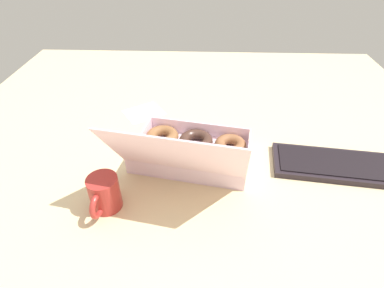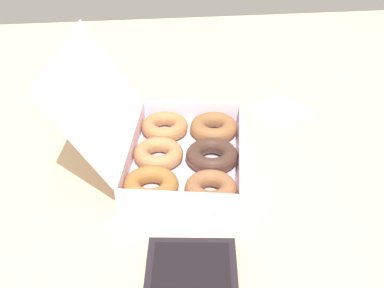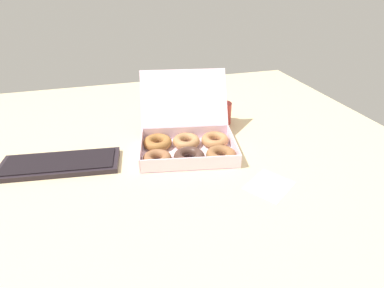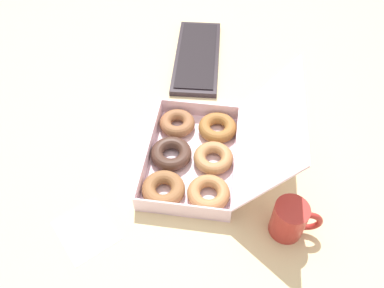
# 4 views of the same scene
# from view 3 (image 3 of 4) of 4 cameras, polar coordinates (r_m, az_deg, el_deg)

# --- Properties ---
(ground_plane) EXTENTS (1.80, 1.80, 0.02)m
(ground_plane) POSITION_cam_3_polar(r_m,az_deg,el_deg) (1.10, -1.60, -2.65)
(ground_plane) COLOR beige
(donut_box) EXTENTS (0.40, 0.42, 0.25)m
(donut_box) POSITION_cam_3_polar(r_m,az_deg,el_deg) (1.11, -0.81, 0.09)
(donut_box) COLOR white
(donut_box) RESTS_ON ground_plane
(keyboard) EXTENTS (0.41, 0.19, 0.02)m
(keyboard) POSITION_cam_3_polar(r_m,az_deg,el_deg) (1.13, -23.85, -3.47)
(keyboard) COLOR #271F25
(keyboard) RESTS_ON ground_plane
(coffee_mug) EXTENTS (0.08, 0.11, 0.09)m
(coffee_mug) POSITION_cam_3_polar(r_m,az_deg,el_deg) (1.32, 5.77, 5.97)
(coffee_mug) COLOR #AD2F2A
(coffee_mug) RESTS_ON ground_plane
(paper_napkin) EXTENTS (0.18, 0.17, 0.00)m
(paper_napkin) POSITION_cam_3_polar(r_m,az_deg,el_deg) (0.98, 14.49, -7.63)
(paper_napkin) COLOR white
(paper_napkin) RESTS_ON ground_plane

